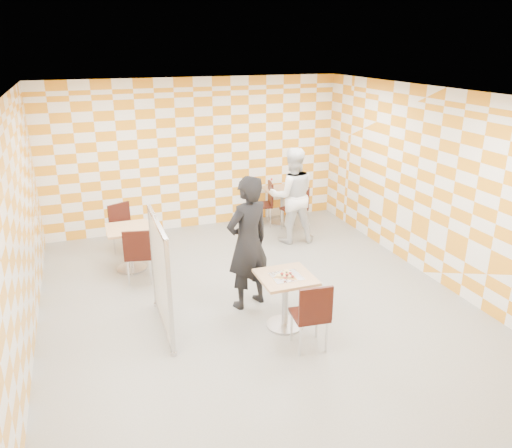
{
  "coord_description": "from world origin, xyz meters",
  "views": [
    {
      "loc": [
        -2.18,
        -6.17,
        3.63
      ],
      "look_at": [
        0.1,
        0.2,
        1.15
      ],
      "focal_mm": 35.0,
      "sensor_mm": 36.0,
      "label": 1
    }
  ],
  "objects_px": {
    "empty_table": "(129,241)",
    "partition": "(161,276)",
    "second_table": "(282,200)",
    "man_white": "(292,196)",
    "chair_empty_far": "(123,225)",
    "soda_bottle": "(289,183)",
    "man_dark": "(248,243)",
    "chair_second_side": "(265,201)",
    "chair_empty_near": "(138,252)",
    "chair_main_front": "(312,312)",
    "chair_second_front": "(297,206)",
    "sport_bottle": "(272,184)",
    "main_table": "(285,292)"
  },
  "relations": [
    {
      "from": "chair_main_front",
      "to": "soda_bottle",
      "type": "height_order",
      "value": "soda_bottle"
    },
    {
      "from": "chair_second_front",
      "to": "chair_second_side",
      "type": "bearing_deg",
      "value": 130.89
    },
    {
      "from": "empty_table",
      "to": "chair_empty_near",
      "type": "distance_m",
      "value": 0.59
    },
    {
      "from": "chair_second_front",
      "to": "sport_bottle",
      "type": "xyz_separation_m",
      "value": [
        -0.26,
        0.73,
        0.29
      ]
    },
    {
      "from": "chair_empty_far",
      "to": "man_dark",
      "type": "height_order",
      "value": "man_dark"
    },
    {
      "from": "main_table",
      "to": "man_dark",
      "type": "height_order",
      "value": "man_dark"
    },
    {
      "from": "chair_main_front",
      "to": "soda_bottle",
      "type": "bearing_deg",
      "value": 70.28
    },
    {
      "from": "chair_main_front",
      "to": "man_white",
      "type": "xyz_separation_m",
      "value": [
        1.23,
        3.46,
        0.36
      ]
    },
    {
      "from": "chair_main_front",
      "to": "empty_table",
      "type": "bearing_deg",
      "value": 119.93
    },
    {
      "from": "chair_second_side",
      "to": "sport_bottle",
      "type": "distance_m",
      "value": 0.41
    },
    {
      "from": "chair_main_front",
      "to": "partition",
      "type": "relative_size",
      "value": 0.6
    },
    {
      "from": "main_table",
      "to": "second_table",
      "type": "distance_m",
      "value": 4.11
    },
    {
      "from": "chair_second_front",
      "to": "man_dark",
      "type": "distance_m",
      "value": 3.17
    },
    {
      "from": "main_table",
      "to": "partition",
      "type": "distance_m",
      "value": 1.65
    },
    {
      "from": "main_table",
      "to": "man_white",
      "type": "relative_size",
      "value": 0.41
    },
    {
      "from": "chair_empty_far",
      "to": "chair_second_front",
      "type": "bearing_deg",
      "value": -0.61
    },
    {
      "from": "chair_empty_far",
      "to": "partition",
      "type": "xyz_separation_m",
      "value": [
        0.22,
        -2.8,
        0.25
      ]
    },
    {
      "from": "chair_second_front",
      "to": "soda_bottle",
      "type": "height_order",
      "value": "soda_bottle"
    },
    {
      "from": "second_table",
      "to": "chair_empty_near",
      "type": "xyz_separation_m",
      "value": [
        -3.21,
        -1.85,
        0.04
      ]
    },
    {
      "from": "main_table",
      "to": "soda_bottle",
      "type": "relative_size",
      "value": 3.26
    },
    {
      "from": "chair_main_front",
      "to": "man_dark",
      "type": "height_order",
      "value": "man_dark"
    },
    {
      "from": "main_table",
      "to": "partition",
      "type": "height_order",
      "value": "partition"
    },
    {
      "from": "main_table",
      "to": "man_white",
      "type": "height_order",
      "value": "man_white"
    },
    {
      "from": "empty_table",
      "to": "chair_empty_far",
      "type": "relative_size",
      "value": 0.81
    },
    {
      "from": "sport_bottle",
      "to": "second_table",
      "type": "bearing_deg",
      "value": -41.03
    },
    {
      "from": "second_table",
      "to": "man_white",
      "type": "relative_size",
      "value": 0.41
    },
    {
      "from": "sport_bottle",
      "to": "soda_bottle",
      "type": "height_order",
      "value": "soda_bottle"
    },
    {
      "from": "chair_main_front",
      "to": "chair_empty_far",
      "type": "height_order",
      "value": "same"
    },
    {
      "from": "empty_table",
      "to": "chair_empty_far",
      "type": "xyz_separation_m",
      "value": [
        -0.03,
        0.74,
        0.04
      ]
    },
    {
      "from": "empty_table",
      "to": "partition",
      "type": "relative_size",
      "value": 0.48
    },
    {
      "from": "chair_second_side",
      "to": "soda_bottle",
      "type": "height_order",
      "value": "soda_bottle"
    },
    {
      "from": "man_dark",
      "to": "soda_bottle",
      "type": "height_order",
      "value": "man_dark"
    },
    {
      "from": "chair_second_front",
      "to": "chair_empty_near",
      "type": "bearing_deg",
      "value": -158.73
    },
    {
      "from": "chair_second_side",
      "to": "man_white",
      "type": "height_order",
      "value": "man_white"
    },
    {
      "from": "chair_second_side",
      "to": "empty_table",
      "type": "bearing_deg",
      "value": -156.77
    },
    {
      "from": "chair_empty_far",
      "to": "soda_bottle",
      "type": "relative_size",
      "value": 4.02
    },
    {
      "from": "second_table",
      "to": "man_white",
      "type": "distance_m",
      "value": 1.1
    },
    {
      "from": "main_table",
      "to": "chair_second_front",
      "type": "bearing_deg",
      "value": 63.5
    },
    {
      "from": "chair_main_front",
      "to": "chair_empty_near",
      "type": "bearing_deg",
      "value": 124.01
    },
    {
      "from": "empty_table",
      "to": "man_dark",
      "type": "height_order",
      "value": "man_dark"
    },
    {
      "from": "empty_table",
      "to": "chair_second_side",
      "type": "height_order",
      "value": "chair_second_side"
    },
    {
      "from": "chair_second_side",
      "to": "man_dark",
      "type": "distance_m",
      "value": 3.39
    },
    {
      "from": "second_table",
      "to": "chair_second_side",
      "type": "xyz_separation_m",
      "value": [
        -0.39,
        -0.03,
        0.04
      ]
    },
    {
      "from": "chair_empty_near",
      "to": "second_table",
      "type": "bearing_deg",
      "value": 30.04
    },
    {
      "from": "second_table",
      "to": "chair_empty_near",
      "type": "bearing_deg",
      "value": -149.96
    },
    {
      "from": "man_dark",
      "to": "soda_bottle",
      "type": "distance_m",
      "value": 3.68
    },
    {
      "from": "chair_empty_near",
      "to": "man_dark",
      "type": "height_order",
      "value": "man_dark"
    },
    {
      "from": "empty_table",
      "to": "chair_empty_near",
      "type": "relative_size",
      "value": 0.81
    },
    {
      "from": "chair_main_front",
      "to": "partition",
      "type": "bearing_deg",
      "value": 145.63
    },
    {
      "from": "chair_main_front",
      "to": "man_white",
      "type": "height_order",
      "value": "man_white"
    }
  ]
}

